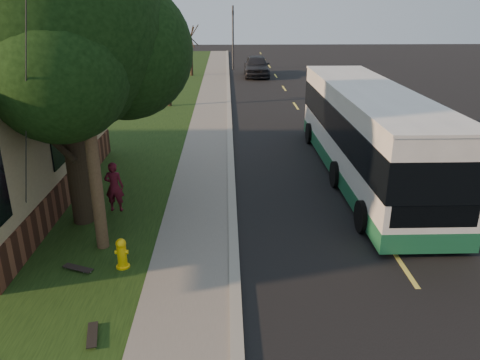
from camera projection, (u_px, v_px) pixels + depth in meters
name	position (u px, v px, depth m)	size (l,w,h in m)	color
ground	(234.00, 268.00, 11.01)	(120.00, 120.00, 0.00)	black
road	(322.00, 144.00, 20.45)	(8.00, 80.00, 0.01)	black
curb	(230.00, 144.00, 20.32)	(0.25, 80.00, 0.12)	gray
sidewalk	(207.00, 145.00, 20.30)	(2.00, 80.00, 0.08)	slate
grass_verge	(126.00, 145.00, 20.21)	(5.00, 80.00, 0.07)	black
fire_hydrant	(122.00, 253.00, 10.79)	(0.32, 0.32, 0.74)	yellow
utility_pole	(81.00, 62.00, 10.19)	(2.86, 3.21, 9.07)	#473321
leafy_tree	(63.00, 32.00, 11.52)	(6.30, 6.00, 7.80)	black
bare_tree_near	(168.00, 70.00, 26.94)	(1.38, 1.21, 4.31)	black
bare_tree_far	(191.00, 51.00, 38.20)	(1.38, 1.21, 4.03)	black
traffic_signal	(233.00, 33.00, 41.62)	(0.18, 0.22, 5.50)	#2D2D30
transit_bus	(367.00, 131.00, 16.14)	(2.68, 11.61, 3.14)	silver
skateboarder	(114.00, 187.00, 13.60)	(0.55, 0.36, 1.51)	#53101E
skateboard_main	(92.00, 335.00, 8.62)	(0.33, 0.75, 0.07)	black
skateboard_spare	(78.00, 268.00, 10.77)	(0.76, 0.47, 0.07)	black
distant_car	(257.00, 66.00, 38.59)	(2.02, 5.01, 1.71)	black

